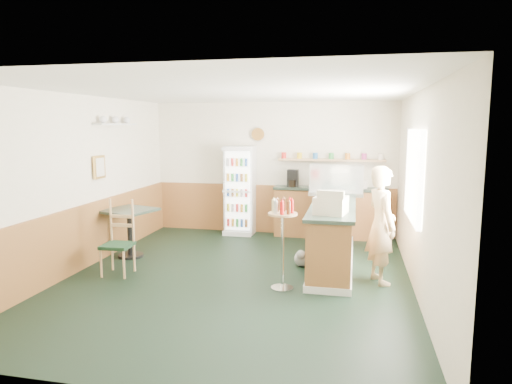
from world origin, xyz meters
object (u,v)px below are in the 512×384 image
(drinks_fridge, at_px, (240,190))
(condiment_stand, at_px, (283,230))
(display_case, at_px, (336,180))
(cafe_table, at_px, (130,223))
(shopkeeper, at_px, (381,225))
(cafe_chair, at_px, (120,235))
(cash_register, at_px, (331,205))

(drinks_fridge, relative_size, condiment_stand, 1.46)
(display_case, bearing_deg, cafe_table, -161.16)
(cafe_table, bearing_deg, shopkeeper, -5.90)
(cafe_table, bearing_deg, cafe_chair, -71.91)
(shopkeeper, distance_m, condiment_stand, 1.44)
(cafe_table, distance_m, cafe_chair, 0.85)
(shopkeeper, relative_size, cafe_chair, 1.49)
(cash_register, relative_size, cafe_chair, 0.39)
(cash_register, bearing_deg, cafe_chair, -165.53)
(cash_register, bearing_deg, display_case, 100.87)
(drinks_fridge, distance_m, cafe_chair, 3.10)
(shopkeeper, height_order, cafe_chair, shopkeeper)
(cafe_table, bearing_deg, cash_register, -10.26)
(shopkeeper, xyz_separation_m, cafe_table, (-4.10, 0.42, -0.26))
(display_case, height_order, cafe_table, display_case)
(display_case, distance_m, condiment_stand, 2.28)
(drinks_fridge, bearing_deg, display_case, -24.09)
(drinks_fridge, xyz_separation_m, display_case, (1.99, -0.89, 0.37))
(cafe_chair, bearing_deg, condiment_stand, -7.18)
(cafe_table, bearing_deg, display_case, 18.84)
(condiment_stand, bearing_deg, cafe_chair, 176.05)
(condiment_stand, bearing_deg, cash_register, 30.87)
(cash_register, height_order, condiment_stand, cash_register)
(drinks_fridge, xyz_separation_m, cafe_chair, (-1.15, -2.86, -0.32))
(condiment_stand, height_order, cafe_table, condiment_stand)
(cafe_chair, bearing_deg, display_case, 28.96)
(shopkeeper, height_order, condiment_stand, shopkeeper)
(condiment_stand, relative_size, cafe_table, 1.33)
(cash_register, xyz_separation_m, condiment_stand, (-0.62, -0.37, -0.30))
(drinks_fridge, height_order, condiment_stand, drinks_fridge)
(cash_register, xyz_separation_m, cafe_chair, (-3.13, -0.20, -0.54))
(shopkeeper, bearing_deg, cafe_table, 62.10)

